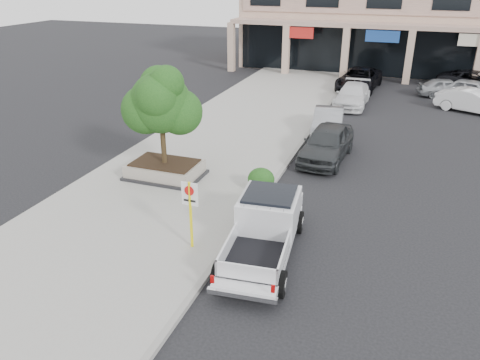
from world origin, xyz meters
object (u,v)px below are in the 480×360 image
at_px(curb_car_b, 328,122).
at_px(lot_car_e, 446,88).
at_px(planter_tree, 165,103).
at_px(lot_car_b, 472,101).
at_px(pickup_truck, 263,232).
at_px(curb_car_d, 359,79).
at_px(no_parking_sign, 190,206).
at_px(planter, 165,169).
at_px(lot_car_a, 473,91).
at_px(curb_car_a, 327,143).
at_px(lot_car_d, 475,81).
at_px(curb_car_c, 352,95).

height_order(curb_car_b, lot_car_e, curb_car_b).
height_order(planter_tree, lot_car_b, planter_tree).
distance_m(pickup_truck, curb_car_d, 24.27).
height_order(planter_tree, no_parking_sign, planter_tree).
bearing_deg(lot_car_e, planter_tree, 133.86).
height_order(planter, planter_tree, planter_tree).
relative_size(pickup_truck, curb_car_b, 1.26).
relative_size(planter_tree, lot_car_a, 0.92).
distance_m(curb_car_a, lot_car_b, 13.49).
relative_size(pickup_truck, lot_car_e, 1.43).
bearing_deg(lot_car_d, pickup_truck, 179.25).
relative_size(pickup_truck, lot_car_a, 1.29).
relative_size(planter_tree, pickup_truck, 0.72).
height_order(planter, lot_car_d, lot_car_d).
bearing_deg(curb_car_a, planter, -138.33).
height_order(curb_car_a, curb_car_d, curb_car_a).
bearing_deg(curb_car_c, planter_tree, -110.43).
xyz_separation_m(planter, lot_car_e, (11.95, 19.88, 0.19)).
bearing_deg(curb_car_b, planter_tree, -129.57).
relative_size(curb_car_b, lot_car_b, 1.01).
bearing_deg(pickup_truck, planter_tree, 136.47).
xyz_separation_m(planter, lot_car_a, (13.66, 19.20, 0.27)).
relative_size(lot_car_a, lot_car_e, 1.12).
bearing_deg(lot_car_d, curb_car_d, 123.97).
relative_size(curb_car_a, lot_car_d, 0.91).
xyz_separation_m(planter_tree, lot_car_e, (11.82, 19.73, -2.75)).
bearing_deg(lot_car_d, planter_tree, 164.63).
bearing_deg(lot_car_b, planter, 162.35).
bearing_deg(curb_car_a, pickup_truck, -88.63).
height_order(no_parking_sign, lot_car_d, no_parking_sign).
distance_m(curb_car_a, curb_car_b, 3.67).
height_order(no_parking_sign, curb_car_d, no_parking_sign).
relative_size(curb_car_d, lot_car_d, 1.09).
relative_size(planter_tree, lot_car_e, 1.03).
xyz_separation_m(no_parking_sign, curb_car_c, (2.43, 19.86, -0.92)).
height_order(pickup_truck, lot_car_d, pickup_truck).
relative_size(curb_car_b, lot_car_a, 1.02).
distance_m(pickup_truck, lot_car_b, 21.78).
bearing_deg(lot_car_b, lot_car_a, 16.41).
relative_size(no_parking_sign, lot_car_e, 0.59).
xyz_separation_m(no_parking_sign, curb_car_a, (2.60, 9.53, -0.81)).
bearing_deg(planter_tree, no_parking_sign, -55.30).
bearing_deg(lot_car_a, lot_car_d, 15.61).
height_order(lot_car_b, lot_car_e, lot_car_b).
bearing_deg(no_parking_sign, lot_car_a, 67.06).
bearing_deg(curb_car_b, curb_car_c, 79.95).
bearing_deg(curb_car_c, no_parking_sign, -96.16).
xyz_separation_m(pickup_truck, curb_car_d, (0.02, 24.27, -0.07)).
relative_size(curb_car_b, curb_car_d, 0.77).
xyz_separation_m(curb_car_a, curb_car_c, (-0.17, 10.32, -0.11)).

